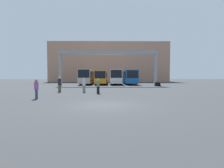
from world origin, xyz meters
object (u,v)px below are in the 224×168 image
(bus_slot_0, at_px, (87,76))
(tire_stack, at_px, (158,84))
(bus_slot_2, at_px, (115,76))
(pedestrian_near_right, at_px, (36,88))
(pedestrian_far_center, at_px, (60,84))
(pedestrian_near_left, at_px, (98,86))
(pedestrian_mid_right, at_px, (84,85))
(bus_slot_1, at_px, (101,77))
(bus_slot_3, at_px, (129,76))

(bus_slot_0, bearing_deg, tire_stack, -27.70)
(bus_slot_2, distance_m, pedestrian_near_right, 27.00)
(bus_slot_0, relative_size, pedestrian_far_center, 5.99)
(pedestrian_near_left, bearing_deg, pedestrian_mid_right, -72.63)
(bus_slot_1, height_order, tire_stack, bus_slot_1)
(bus_slot_0, bearing_deg, bus_slot_2, -0.94)
(pedestrian_near_right, xyz_separation_m, pedestrian_near_left, (4.97, 4.27, -0.03))
(pedestrian_far_center, bearing_deg, bus_slot_2, 25.62)
(pedestrian_near_right, bearing_deg, tire_stack, 104.11)
(bus_slot_3, bearing_deg, pedestrian_mid_right, -110.42)
(bus_slot_3, distance_m, tire_stack, 9.23)
(pedestrian_near_left, bearing_deg, pedestrian_far_center, -55.76)
(bus_slot_1, height_order, bus_slot_2, bus_slot_2)
(pedestrian_far_center, relative_size, tire_stack, 1.77)
(bus_slot_0, bearing_deg, pedestrian_near_left, -79.47)
(bus_slot_0, relative_size, tire_stack, 10.58)
(bus_slot_0, xyz_separation_m, tire_stack, (14.53, -7.63, -1.56))
(pedestrian_mid_right, xyz_separation_m, tire_stack, (12.26, 12.69, -0.54))
(pedestrian_near_right, bearing_deg, bus_slot_0, 142.11)
(bus_slot_3, relative_size, pedestrian_near_right, 6.79)
(bus_slot_2, distance_m, pedestrian_far_center, 21.06)
(bus_slot_3, relative_size, tire_stack, 11.02)
(pedestrian_far_center, bearing_deg, bus_slot_1, 34.56)
(pedestrian_near_right, bearing_deg, bus_slot_1, 134.92)
(bus_slot_2, height_order, pedestrian_mid_right, bus_slot_2)
(tire_stack, bearing_deg, pedestrian_near_right, -130.05)
(bus_slot_0, distance_m, pedestrian_far_center, 19.85)
(pedestrian_near_right, relative_size, pedestrian_near_left, 1.03)
(pedestrian_far_center, distance_m, tire_stack, 19.55)
(pedestrian_mid_right, bearing_deg, tire_stack, 20.57)
(bus_slot_1, xyz_separation_m, pedestrian_near_right, (-4.23, -26.04, -0.85))
(pedestrian_mid_right, bearing_deg, pedestrian_near_right, -144.74)
(pedestrian_near_right, relative_size, tire_stack, 1.62)
(bus_slot_2, xyz_separation_m, tire_stack, (7.91, -7.52, -1.53))
(pedestrian_near_left, distance_m, tire_stack, 17.59)
(bus_slot_3, relative_size, pedestrian_far_center, 6.24)
(pedestrian_near_right, bearing_deg, pedestrian_far_center, 142.49)
(pedestrian_near_right, bearing_deg, pedestrian_mid_right, 114.84)
(pedestrian_mid_right, bearing_deg, bus_slot_0, 70.94)
(pedestrian_near_left, bearing_deg, bus_slot_1, -121.94)
(bus_slot_3, distance_m, pedestrian_far_center, 22.72)
(pedestrian_far_center, height_order, tire_stack, pedestrian_far_center)
(bus_slot_2, distance_m, tire_stack, 11.02)
(bus_slot_0, relative_size, bus_slot_1, 0.99)
(bus_slot_0, height_order, pedestrian_far_center, bus_slot_0)
(bus_slot_1, relative_size, pedestrian_near_right, 6.56)
(pedestrian_mid_right, bearing_deg, bus_slot_2, 52.44)
(bus_slot_1, distance_m, pedestrian_near_right, 26.40)
(bus_slot_2, relative_size, pedestrian_near_right, 6.39)
(pedestrian_near_left, bearing_deg, pedestrian_near_right, 6.84)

